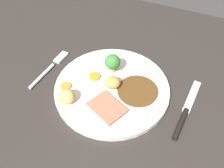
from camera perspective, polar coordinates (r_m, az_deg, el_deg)
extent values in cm
cube|color=#2B2623|center=(63.11, -1.23, -1.27)|extent=(120.00, 84.00, 3.60)
cylinder|color=silver|center=(60.00, 0.00, -1.07)|extent=(27.94, 27.94, 1.40)
cylinder|color=#563819|center=(58.62, 5.89, -1.74)|extent=(9.78, 9.78, 0.30)
cube|color=#9E664C|center=(55.16, -1.15, -5.46)|extent=(9.52, 8.48, 0.80)
ellipsoid|color=#BC8C42|center=(58.50, 0.20, 0.35)|extent=(4.30, 4.15, 2.80)
ellipsoid|color=#D8B260|center=(56.22, -10.58, -2.90)|extent=(5.05, 4.90, 3.54)
cylinder|color=orange|center=(60.18, -10.71, -0.56)|extent=(2.50, 2.50, 0.61)
cylinder|color=orange|center=(61.22, -4.22, 1.51)|extent=(2.75, 2.75, 0.65)
cylinder|color=#8CB766|center=(62.35, 0.45, 3.55)|extent=(1.77, 1.77, 1.83)
sphere|color=#387A33|center=(60.76, 0.46, 5.07)|extent=(3.90, 3.90, 3.90)
cylinder|color=silver|center=(65.72, -15.99, 1.81)|extent=(1.77, 9.54, 0.90)
cube|color=silver|center=(69.90, -11.75, 6.09)|extent=(2.41, 4.66, 0.60)
cylinder|color=black|center=(56.20, 15.66, -8.89)|extent=(1.92, 8.57, 1.20)
cube|color=silver|center=(62.14, 18.05, -2.76)|extent=(2.59, 10.61, 0.40)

